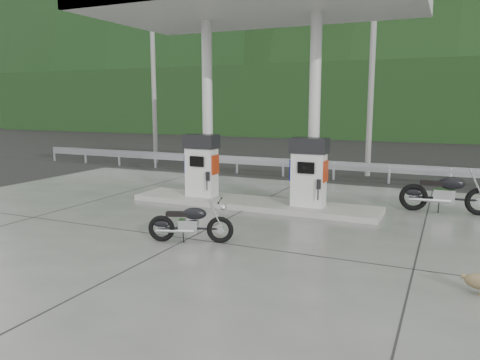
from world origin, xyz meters
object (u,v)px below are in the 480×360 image
at_px(duck, 480,282).
at_px(motorcycle_right, 446,193).
at_px(gas_pump_left, 202,166).
at_px(motorcycle_left, 191,223).
at_px(gas_pump_right, 309,172).

bearing_deg(duck, motorcycle_right, 103.77).
relative_size(gas_pump_left, motorcycle_left, 1.08).
height_order(gas_pump_left, motorcycle_right, gas_pump_left).
bearing_deg(duck, gas_pump_right, 140.55).
xyz_separation_m(gas_pump_left, motorcycle_left, (1.77, -3.68, -0.66)).
bearing_deg(gas_pump_left, motorcycle_left, -64.35).
bearing_deg(motorcycle_right, motorcycle_left, -137.06).
bearing_deg(motorcycle_left, gas_pump_left, 96.26).
xyz_separation_m(gas_pump_left, duck, (7.08, -4.24, -0.85)).
bearing_deg(gas_pump_right, motorcycle_left, -111.30).
xyz_separation_m(gas_pump_left, motorcycle_right, (6.52, 1.34, -0.54)).
height_order(gas_pump_left, gas_pump_right, same).
height_order(gas_pump_right, motorcycle_left, gas_pump_right).
relative_size(gas_pump_right, motorcycle_left, 1.08).
xyz_separation_m(motorcycle_left, motorcycle_right, (4.76, 5.01, 0.12)).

